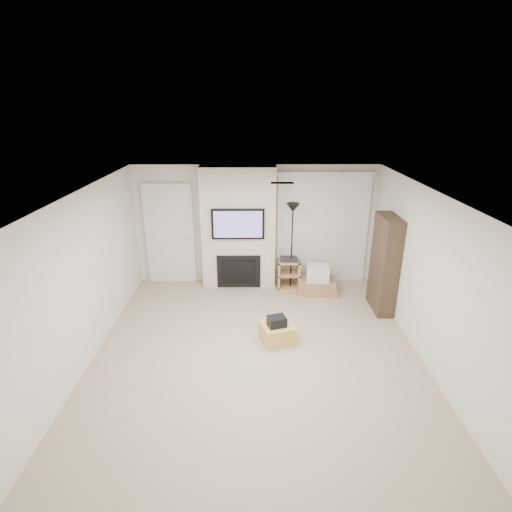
{
  "coord_description": "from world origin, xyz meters",
  "views": [
    {
      "loc": [
        -0.05,
        -5.28,
        3.64
      ],
      "look_at": [
        0.0,
        1.2,
        1.15
      ],
      "focal_mm": 28.0,
      "sensor_mm": 36.0,
      "label": 1
    }
  ],
  "objects_px": {
    "ottoman": "(277,332)",
    "bookshelf": "(384,264)",
    "floor_lamp": "(292,222)",
    "box_stack": "(317,281)",
    "av_stand": "(288,272)"
  },
  "relations": [
    {
      "from": "floor_lamp",
      "to": "bookshelf",
      "type": "distance_m",
      "value": 1.93
    },
    {
      "from": "box_stack",
      "to": "av_stand",
      "type": "bearing_deg",
      "value": 161.79
    },
    {
      "from": "box_stack",
      "to": "bookshelf",
      "type": "distance_m",
      "value": 1.49
    },
    {
      "from": "ottoman",
      "to": "bookshelf",
      "type": "relative_size",
      "value": 0.28
    },
    {
      "from": "floor_lamp",
      "to": "box_stack",
      "type": "distance_m",
      "value": 1.34
    },
    {
      "from": "box_stack",
      "to": "bookshelf",
      "type": "relative_size",
      "value": 0.49
    },
    {
      "from": "av_stand",
      "to": "bookshelf",
      "type": "xyz_separation_m",
      "value": [
        1.65,
        -0.95,
        0.55
      ]
    },
    {
      "from": "av_stand",
      "to": "box_stack",
      "type": "xyz_separation_m",
      "value": [
        0.58,
        -0.19,
        -0.14
      ]
    },
    {
      "from": "ottoman",
      "to": "box_stack",
      "type": "height_order",
      "value": "box_stack"
    },
    {
      "from": "ottoman",
      "to": "box_stack",
      "type": "xyz_separation_m",
      "value": [
        0.93,
        1.84,
        0.06
      ]
    },
    {
      "from": "ottoman",
      "to": "bookshelf",
      "type": "height_order",
      "value": "bookshelf"
    },
    {
      "from": "av_stand",
      "to": "box_stack",
      "type": "bearing_deg",
      "value": -18.21
    },
    {
      "from": "box_stack",
      "to": "bookshelf",
      "type": "bearing_deg",
      "value": -35.44
    },
    {
      "from": "bookshelf",
      "to": "av_stand",
      "type": "bearing_deg",
      "value": 149.99
    },
    {
      "from": "box_stack",
      "to": "bookshelf",
      "type": "height_order",
      "value": "bookshelf"
    }
  ]
}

